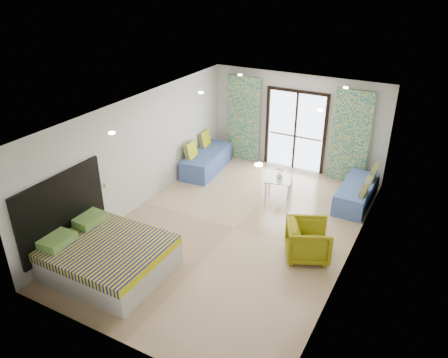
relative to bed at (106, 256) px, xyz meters
The scene contains 24 objects.
floor 2.90m from the bed, 59.09° to the left, with size 5.00×7.50×0.01m, color tan, non-canonical shape.
ceiling 3.74m from the bed, 59.09° to the left, with size 5.00×7.50×0.01m, color silver, non-canonical shape.
wall_back 6.48m from the bed, 76.62° to the left, with size 5.00×0.01×2.70m, color silver, non-canonical shape.
wall_front 2.21m from the bed, 40.79° to the right, with size 5.00×0.01×2.70m, color silver, non-canonical shape.
wall_left 2.86m from the bed, 112.41° to the left, with size 0.01×7.50×2.70m, color silver, non-canonical shape.
wall_right 4.80m from the bed, 31.85° to the left, with size 0.01×7.50×2.70m, color silver, non-canonical shape.
balcony_door 6.44m from the bed, 76.56° to the left, with size 1.76×0.08×2.28m.
balcony_rail 6.41m from the bed, 76.58° to the left, with size 1.52×0.03×0.04m, color #595451.
curtain_left 6.11m from the bed, 90.66° to the left, with size 1.00×0.10×2.50m, color white.
curtain_right 6.82m from the bed, 63.37° to the left, with size 1.00×0.10×2.50m, color white.
downlight_a 2.40m from the bed, 80.34° to the left, with size 0.12×0.12×0.02m, color #FFE0B2.
downlight_b 3.75m from the bed, ahead, with size 0.12×0.12×0.02m, color #FFE0B2.
downlight_c 4.19m from the bed, 88.67° to the left, with size 0.12×0.12×0.02m, color #FFE0B2.
downlight_d 5.09m from the bed, 50.32° to the left, with size 0.12×0.12×0.02m, color #FFE0B2.
downlight_e 5.96m from the bed, 89.16° to the left, with size 0.12×0.12×0.02m, color #FFE0B2.
downlight_f 6.61m from the bed, 62.24° to the left, with size 0.12×0.12×0.02m, color #FFE0B2.
headboard 1.22m from the bed, behind, with size 0.06×2.10×1.50m, color black.
switch_plate 1.75m from the bed, 128.37° to the left, with size 0.02×0.10×0.10m, color silver.
bed is the anchor object (origin of this frame).
daybed_left 4.89m from the bed, 97.49° to the left, with size 0.98×2.05×0.97m.
daybed_right 6.10m from the bed, 53.89° to the left, with size 0.74×1.84×0.90m.
coffee_table 4.80m from the bed, 68.96° to the left, with size 0.78×0.78×0.75m.
vase 4.79m from the bed, 68.68° to the left, with size 0.18×0.19×0.18m, color white.
armchair 3.94m from the bed, 34.59° to the left, with size 0.82×0.77×0.85m, color olive.
Camera 1 is at (3.72, -7.36, 5.32)m, focal length 35.00 mm.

